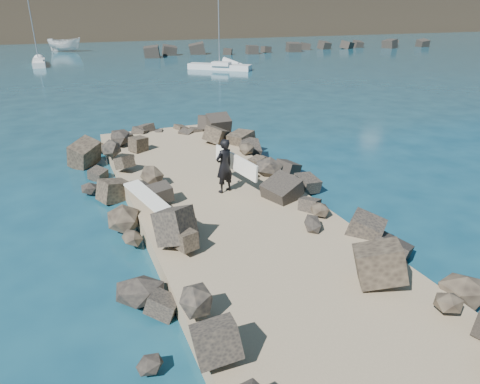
% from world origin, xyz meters
% --- Properties ---
extents(ground, '(800.00, 800.00, 0.00)m').
position_xyz_m(ground, '(0.00, 0.00, 0.00)').
color(ground, '#0F384C').
rests_on(ground, ground).
extents(jetty, '(6.00, 26.00, 0.60)m').
position_xyz_m(jetty, '(0.00, -2.00, 0.30)').
color(jetty, '#8C7759').
rests_on(jetty, ground).
extents(riprap_left, '(2.60, 22.00, 1.00)m').
position_xyz_m(riprap_left, '(-2.90, -1.50, 0.50)').
color(riprap_left, black).
rests_on(riprap_left, ground).
extents(riprap_right, '(2.60, 22.00, 1.00)m').
position_xyz_m(riprap_right, '(2.90, -1.50, 0.50)').
color(riprap_right, black).
rests_on(riprap_right, ground).
extents(breakwater_secondary, '(52.00, 4.00, 1.20)m').
position_xyz_m(breakwater_secondary, '(35.00, 55.00, 0.60)').
color(breakwater_secondary, black).
rests_on(breakwater_secondary, ground).
extents(surfboard_resting, '(1.32, 2.29, 0.07)m').
position_xyz_m(surfboard_resting, '(-2.58, 0.41, 1.04)').
color(surfboard_resting, white).
rests_on(surfboard_resting, riprap_left).
extents(boat_imported, '(6.26, 5.01, 2.30)m').
position_xyz_m(boat_imported, '(-2.21, 69.52, 1.15)').
color(boat_imported, silver).
rests_on(boat_imported, ground).
extents(surfer_with_board, '(1.21, 2.42, 2.00)m').
position_xyz_m(surfer_with_board, '(0.38, 1.19, 1.61)').
color(surfer_with_board, black).
rests_on(surfer_with_board, jetty).
extents(sailboat_c, '(6.91, 6.28, 9.19)m').
position_xyz_m(sailboat_c, '(13.76, 37.43, 0.35)').
color(sailboat_c, silver).
rests_on(sailboat_c, ground).
extents(sailboat_a, '(1.48, 6.66, 8.07)m').
position_xyz_m(sailboat_a, '(-6.23, 50.35, 0.35)').
color(sailboat_a, silver).
rests_on(sailboat_a, ground).
extents(sailboat_f, '(3.67, 5.61, 6.98)m').
position_xyz_m(sailboat_f, '(29.52, 97.06, 0.35)').
color(sailboat_f, silver).
rests_on(sailboat_f, ground).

